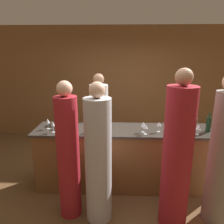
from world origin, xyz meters
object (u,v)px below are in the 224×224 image
at_px(ice_bucket, 191,123).
at_px(guest_1, 68,156).
at_px(guest_0, 222,156).
at_px(guest_2, 177,157).
at_px(guest_3, 98,159).
at_px(wine_bottle_0, 209,124).
at_px(bartender, 99,124).

bearing_deg(ice_bucket, guest_1, -156.99).
height_order(guest_0, ice_bucket, guest_0).
height_order(guest_2, guest_3, guest_2).
distance_m(guest_2, wine_bottle_0, 1.02).
height_order(bartender, guest_3, guest_3).
xyz_separation_m(bartender, guest_0, (1.67, -1.44, 0.09)).
height_order(bartender, ice_bucket, bartender).
xyz_separation_m(guest_2, guest_3, (-0.97, 0.06, -0.08)).
bearing_deg(guest_2, bartender, 125.62).
distance_m(wine_bottle_0, ice_bucket, 0.26).
bearing_deg(bartender, wine_bottle_0, 156.21).
xyz_separation_m(guest_0, guest_1, (-1.94, 0.03, -0.05)).
height_order(guest_1, guest_3, guest_1).
bearing_deg(guest_3, wine_bottle_0, 23.65).
bearing_deg(bartender, guest_1, 79.38).
xyz_separation_m(bartender, wine_bottle_0, (1.74, -0.77, 0.28)).
bearing_deg(guest_2, guest_3, 176.52).
distance_m(guest_1, wine_bottle_0, 2.12).
distance_m(bartender, guest_2, 1.89).
bearing_deg(ice_bucket, guest_3, -149.39).
bearing_deg(guest_1, wine_bottle_0, 17.77).
height_order(guest_1, guest_2, guest_2).
distance_m(guest_2, ice_bucket, 0.98).
height_order(bartender, wine_bottle_0, bartender).
relative_size(guest_3, wine_bottle_0, 6.09).
xyz_separation_m(guest_3, wine_bottle_0, (1.61, 0.71, 0.26)).
relative_size(guest_0, ice_bucket, 10.56).
relative_size(guest_1, ice_bucket, 10.00).
bearing_deg(ice_bucket, guest_0, -78.64).
height_order(guest_1, ice_bucket, guest_1).
height_order(guest_0, guest_1, guest_0).
height_order(wine_bottle_0, ice_bucket, wine_bottle_0).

